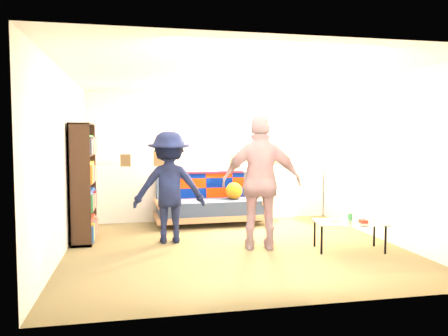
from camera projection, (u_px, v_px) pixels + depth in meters
name	position (u px, v px, depth m)	size (l,w,h in m)	color
ground	(229.00, 242.00, 6.35)	(5.00, 5.00, 0.00)	brown
room_shell	(223.00, 127.00, 6.70)	(4.60, 5.05, 2.45)	silver
half_wall_ledge	(209.00, 192.00, 8.08)	(4.45, 0.15, 1.00)	silver
ledge_decor	(197.00, 156.00, 7.96)	(2.97, 0.02, 0.45)	brown
futon_sofa	(209.00, 202.00, 7.69)	(1.90, 0.97, 0.80)	#A97852
bookshelf	(83.00, 187.00, 6.36)	(0.29, 0.86, 1.72)	black
coffee_table	(350.00, 223.00, 5.86)	(1.00, 0.67, 0.48)	black
floor_lamp	(258.00, 158.00, 7.92)	(0.37, 0.30, 1.62)	black
person_left	(169.00, 187.00, 6.29)	(1.03, 0.59, 1.60)	black
person_right	(261.00, 182.00, 5.89)	(1.07, 0.44, 1.82)	pink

